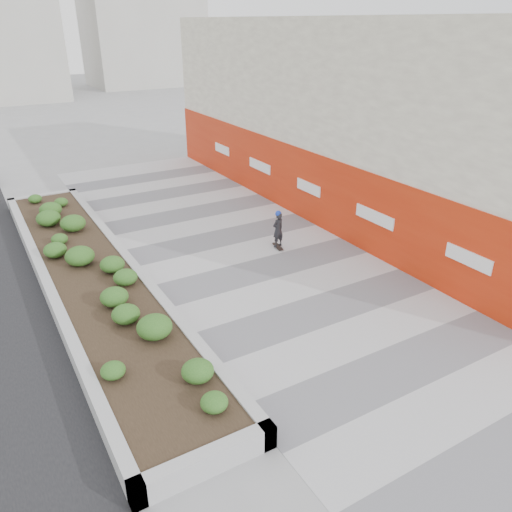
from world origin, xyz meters
The scene contains 6 objects.
ground centered at (0.00, 0.00, 0.00)m, with size 160.00×160.00×0.00m, color gray.
walkway centered at (0.00, 3.00, 0.01)m, with size 8.00×36.00×0.01m, color #A8A8AD.
building centered at (6.98, 8.98, 3.98)m, with size 6.04×24.08×8.00m.
planter centered at (-5.50, 7.00, 0.42)m, with size 3.00×18.00×0.90m.
manhole_cover centered at (0.50, 3.00, 0.00)m, with size 0.44×0.44×0.01m, color #595654.
skateboarder centered at (1.32, 6.27, 0.76)m, with size 0.55×0.75×1.50m.
Camera 1 is at (-8.15, -8.23, 7.84)m, focal length 35.00 mm.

